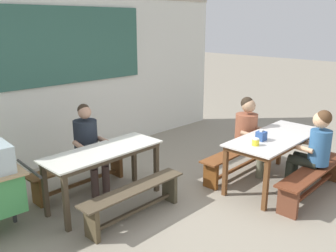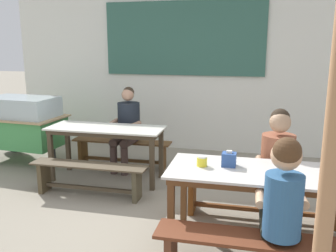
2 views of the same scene
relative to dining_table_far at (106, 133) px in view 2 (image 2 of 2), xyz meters
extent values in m
plane|color=gray|center=(0.88, -1.02, -0.69)|extent=(40.00, 40.00, 0.00)
cube|color=silver|center=(0.88, 1.91, 0.73)|extent=(6.90, 0.12, 2.85)
cube|color=#346254|center=(0.72, 1.82, 1.33)|extent=(2.87, 0.03, 1.29)
cube|color=silver|center=(0.00, 0.00, 0.07)|extent=(1.66, 0.65, 0.02)
cube|color=#463A2A|center=(0.00, 0.00, 0.03)|extent=(1.58, 0.59, 0.06)
cube|color=#463A2A|center=(0.74, 0.26, -0.34)|extent=(0.06, 0.06, 0.69)
cube|color=#463A2A|center=(0.75, -0.23, -0.34)|extent=(0.06, 0.06, 0.69)
cube|color=#463A2A|center=(-0.75, 0.23, -0.34)|extent=(0.06, 0.06, 0.69)
cube|color=#463A2A|center=(-0.74, -0.26, -0.34)|extent=(0.06, 0.06, 0.69)
cube|color=silver|center=(2.17, -1.33, 0.07)|extent=(1.81, 0.80, 0.02)
cube|color=brown|center=(2.17, -1.33, 0.03)|extent=(1.73, 0.74, 0.06)
cube|color=brown|center=(1.35, -1.03, -0.34)|extent=(0.06, 0.06, 0.69)
cube|color=brown|center=(1.36, -1.66, -0.34)|extent=(0.06, 0.06, 0.69)
cube|color=brown|center=(-0.01, 0.61, -0.28)|extent=(1.60, 0.33, 0.02)
cube|color=brown|center=(0.66, 0.62, -0.49)|extent=(0.07, 0.25, 0.40)
cube|color=brown|center=(-0.69, 0.59, -0.49)|extent=(0.07, 0.25, 0.40)
cube|color=brown|center=(-0.01, 0.61, -0.59)|extent=(1.32, 0.07, 0.04)
cube|color=#4A3E2D|center=(0.01, -0.61, -0.28)|extent=(1.54, 0.31, 0.02)
cube|color=#4C4632|center=(0.66, -0.59, -0.49)|extent=(0.07, 0.24, 0.40)
cube|color=#4D412B|center=(-0.63, -0.62, -0.49)|extent=(0.07, 0.24, 0.40)
cube|color=#4A3E2D|center=(0.01, -0.61, -0.59)|extent=(1.25, 0.07, 0.04)
cube|color=brown|center=(2.16, -0.72, -0.28)|extent=(1.78, 0.33, 0.03)
cube|color=brown|center=(2.92, -0.70, -0.49)|extent=(0.07, 0.24, 0.40)
cube|color=brown|center=(1.39, -0.74, -0.49)|extent=(0.07, 0.24, 0.40)
cube|color=brown|center=(2.16, -0.72, -0.59)|extent=(1.50, 0.08, 0.04)
cube|color=brown|center=(2.19, -1.93, -0.28)|extent=(1.75, 0.36, 0.03)
cube|color=#449A52|center=(-1.66, 0.42, -0.17)|extent=(1.28, 0.81, 0.46)
cube|color=silver|center=(-1.66, 0.42, 0.23)|extent=(1.15, 0.73, 0.34)
cube|color=tan|center=(-1.66, 0.42, 0.07)|extent=(1.36, 0.89, 0.02)
cylinder|color=black|center=(-2.21, 0.86, -0.40)|extent=(0.58, 0.08, 0.57)
cylinder|color=#333333|center=(-1.10, 0.39, -0.55)|extent=(0.05, 0.05, 0.29)
cylinder|color=#3F3F3F|center=(-0.86, 0.38, -0.04)|extent=(0.08, 0.74, 0.04)
cylinder|color=#463531|center=(0.00, 0.25, -0.48)|extent=(0.11, 0.11, 0.42)
cylinder|color=#463531|center=(0.18, 0.23, -0.48)|extent=(0.11, 0.11, 0.42)
cylinder|color=#463531|center=(0.01, 0.43, -0.22)|extent=(0.17, 0.42, 0.13)
cylinder|color=#463531|center=(0.19, 0.42, -0.22)|extent=(0.17, 0.42, 0.13)
cylinder|color=#1D232C|center=(0.12, 0.61, 0.06)|extent=(0.34, 0.34, 0.57)
sphere|color=#A87C63|center=(0.12, 0.59, 0.47)|extent=(0.19, 0.19, 0.19)
sphere|color=#2D2319|center=(0.12, 0.62, 0.51)|extent=(0.18, 0.18, 0.18)
cylinder|color=#A87C63|center=(-0.09, 0.45, 0.05)|extent=(0.10, 0.31, 0.10)
cylinder|color=#A87C63|center=(0.30, 0.41, 0.05)|extent=(0.10, 0.31, 0.08)
cylinder|color=#242A22|center=(2.38, -1.56, -0.48)|extent=(0.11, 0.11, 0.42)
cylinder|color=#242A22|center=(2.20, -1.57, -0.48)|extent=(0.11, 0.11, 0.42)
cylinder|color=#242A22|center=(2.39, -1.74, -0.22)|extent=(0.15, 0.41, 0.13)
cylinder|color=#242A22|center=(2.21, -1.75, -0.22)|extent=(0.15, 0.41, 0.13)
cylinder|color=#2F5E8F|center=(2.31, -1.93, 0.02)|extent=(0.29, 0.29, 0.50)
sphere|color=tan|center=(2.31, -1.91, 0.42)|extent=(0.23, 0.23, 0.23)
sphere|color=#4C331E|center=(2.31, -1.94, 0.46)|extent=(0.21, 0.21, 0.21)
cylinder|color=tan|center=(2.47, -1.74, 0.01)|extent=(0.08, 0.31, 0.10)
cylinder|color=tan|center=(2.13, -1.76, 0.01)|extent=(0.08, 0.31, 0.09)
cylinder|color=#666851|center=(2.24, -1.06, -0.48)|extent=(0.11, 0.11, 0.42)
cylinder|color=#666851|center=(2.42, -1.05, -0.48)|extent=(0.11, 0.11, 0.42)
cylinder|color=#666851|center=(2.23, -0.89, -0.22)|extent=(0.15, 0.38, 0.13)
cylinder|color=#666851|center=(2.41, -0.88, -0.22)|extent=(0.15, 0.38, 0.13)
cylinder|color=brown|center=(2.31, -0.71, 0.03)|extent=(0.36, 0.36, 0.51)
sphere|color=tan|center=(2.31, -0.73, 0.43)|extent=(0.22, 0.22, 0.22)
sphere|color=#2D2319|center=(2.31, -0.70, 0.47)|extent=(0.20, 0.20, 0.20)
cylinder|color=tan|center=(2.12, -0.91, 0.02)|extent=(0.09, 0.31, 0.10)
cylinder|color=tan|center=(2.52, -0.88, 0.02)|extent=(0.09, 0.31, 0.10)
cube|color=#2C4D8F|center=(1.84, -1.27, 0.15)|extent=(0.13, 0.12, 0.13)
cube|color=white|center=(1.84, -1.27, 0.23)|extent=(0.05, 0.04, 0.02)
cylinder|color=yellow|center=(1.59, -1.34, 0.13)|extent=(0.10, 0.10, 0.09)
cylinder|color=white|center=(1.59, -1.34, 0.18)|extent=(0.09, 0.09, 0.02)
cylinder|color=tan|center=(2.52, -2.42, 0.60)|extent=(0.11, 0.11, 2.57)
camera|label=1|loc=(-2.59, -3.81, 1.73)|focal=38.64mm
camera|label=2|loc=(2.09, -4.63, 1.22)|focal=38.86mm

